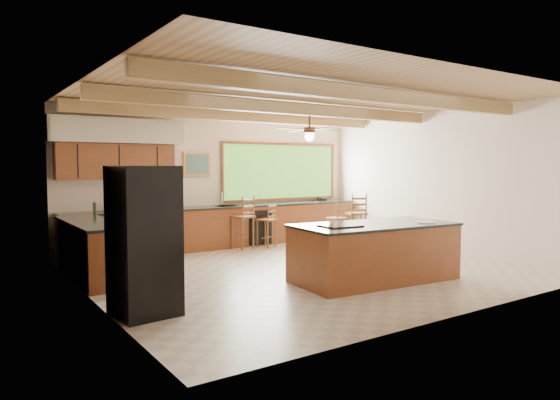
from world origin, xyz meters
TOP-DOWN VIEW (x-y plane):
  - ground at (0.00, 0.00)m, footprint 7.20×7.20m
  - room_shell at (-0.17, 0.65)m, footprint 7.27×6.54m
  - counter_run at (-0.82, 2.52)m, footprint 7.12×3.10m
  - island at (0.41, -1.33)m, footprint 2.70×1.44m
  - refrigerator at (-3.22, -1.09)m, footprint 0.78×0.76m
  - bar_stool_a at (0.72, 2.31)m, footprint 0.47×0.47m
  - bar_stool_b at (0.16, 2.39)m, footprint 0.51×0.51m
  - bar_stool_c at (2.72, 1.54)m, footprint 0.56×0.56m
  - bar_stool_d at (2.13, 1.54)m, footprint 0.39×0.39m

SIDE VIEW (x-z plane):
  - ground at x=0.00m, z-range 0.00..0.00m
  - island at x=0.41m, z-range -0.01..0.92m
  - counter_run at x=-0.82m, z-range -0.15..1.08m
  - bar_stool_a at x=0.72m, z-range 0.09..1.12m
  - bar_stool_d at x=2.13m, z-range 0.10..1.14m
  - bar_stool_b at x=0.16m, z-range 0.11..1.28m
  - bar_stool_c at x=2.72m, z-range 0.11..1.29m
  - refrigerator at x=-3.22m, z-range 0.00..1.82m
  - room_shell at x=-0.17m, z-range 0.70..3.72m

